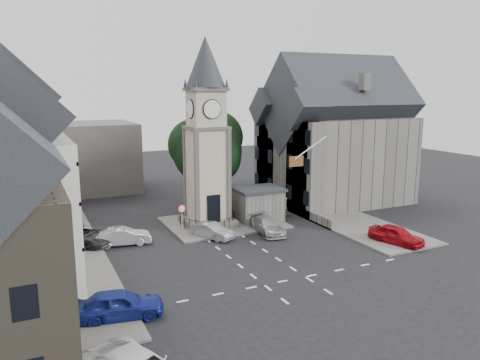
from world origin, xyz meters
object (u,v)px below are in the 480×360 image
pedestrian (285,206)px  car_east_red (396,235)px  car_west_blue (119,304)px  clock_tower (206,134)px  stone_shelter (258,204)px

pedestrian → car_east_red: bearing=91.9°
car_east_red → car_west_blue: bearing=171.0°
clock_tower → pedestrian: size_ratio=9.36×
stone_shelter → car_west_blue: (-15.24, -13.50, -0.76)m
clock_tower → car_west_blue: clock_tower is taller
clock_tower → car_west_blue: (-10.44, -13.99, -7.33)m
car_west_blue → car_east_red: size_ratio=1.06×
clock_tower → car_east_red: size_ratio=3.74×
clock_tower → stone_shelter: bearing=-5.8°
car_east_red → pedestrian: 11.62m
stone_shelter → pedestrian: bearing=10.2°
stone_shelter → car_west_blue: size_ratio=0.93×
stone_shelter → car_east_red: size_ratio=0.99×
clock_tower → car_west_blue: size_ratio=3.52×
stone_shelter → pedestrian: 3.32m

